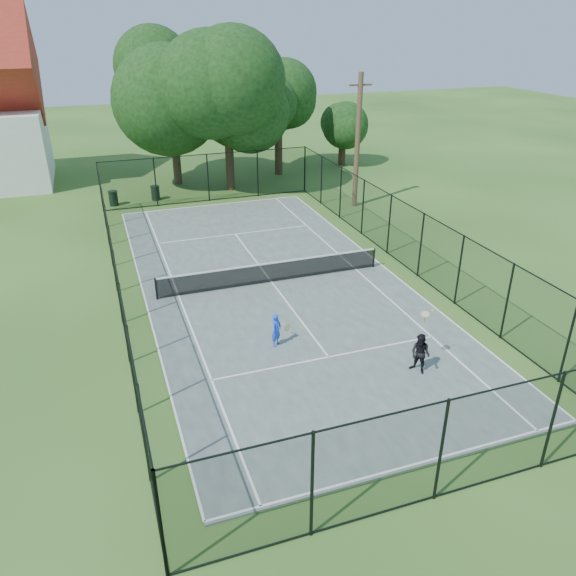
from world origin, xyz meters
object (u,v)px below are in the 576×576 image
object	(u,v)px
trash_bin_right	(155,193)
player_black	(420,354)
tennis_net	(272,271)
player_blue	(277,330)
trash_bin_left	(113,198)
utility_pole	(358,141)

from	to	relation	value
trash_bin_right	player_black	xyz separation A→B (m)	(5.65, -22.53, 0.30)
tennis_net	trash_bin_right	world-z (taller)	tennis_net
tennis_net	player_blue	bearing A→B (deg)	-105.91
trash_bin_right	player_blue	distance (m)	19.46
trash_bin_left	player_black	distance (m)	23.70
tennis_net	player_blue	xyz separation A→B (m)	(-1.44, -5.05, 0.10)
trash_bin_right	utility_pole	size ratio (longest dim) A/B	0.12
tennis_net	player_black	world-z (taller)	player_black
player_blue	trash_bin_left	bearing A→B (deg)	102.91
tennis_net	utility_pole	bearing A→B (deg)	47.36
player_blue	player_black	xyz separation A→B (m)	(3.90, -3.15, 0.08)
player_blue	trash_bin_right	bearing A→B (deg)	95.18
trash_bin_right	player_black	world-z (taller)	player_black
trash_bin_left	trash_bin_right	xyz separation A→B (m)	(2.61, 0.32, -0.01)
tennis_net	trash_bin_left	xyz separation A→B (m)	(-5.81, 14.01, -0.11)
trash_bin_left	trash_bin_right	distance (m)	2.63
tennis_net	trash_bin_left	bearing A→B (deg)	112.52
tennis_net	utility_pole	world-z (taller)	utility_pole
tennis_net	trash_bin_right	distance (m)	14.68
trash_bin_left	player_black	xyz separation A→B (m)	(8.27, -22.21, 0.30)
tennis_net	trash_bin_left	distance (m)	15.17
trash_bin_left	tennis_net	bearing A→B (deg)	-67.48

